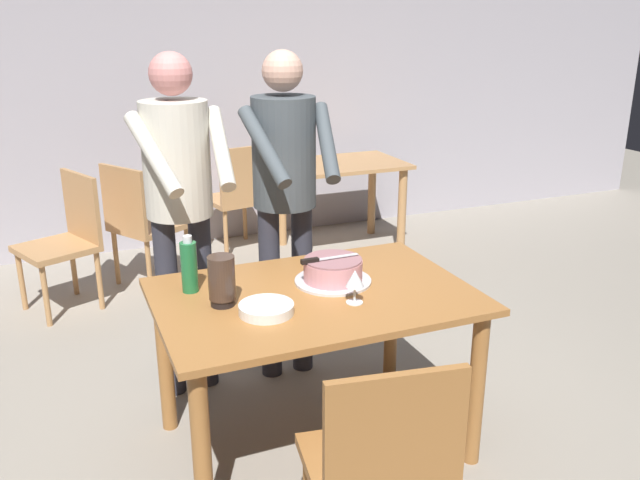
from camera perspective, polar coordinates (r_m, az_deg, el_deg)
ground_plane at (r=3.20m, az=-0.47°, el=-17.02°), size 14.00×14.00×0.00m
back_wall at (r=5.66m, az=-12.81°, el=12.97°), size 10.00×0.12×2.70m
main_dining_table at (r=2.88m, az=-0.51°, el=-6.76°), size 1.33×0.91×0.75m
cake_on_platter at (r=2.92m, az=1.12°, el=-2.70°), size 0.34×0.34×0.11m
cake_knife at (r=2.87m, az=-0.17°, el=-1.71°), size 0.27×0.03×0.02m
plate_stack at (r=2.64m, az=-4.64°, el=-5.92°), size 0.22×0.22×0.04m
wine_glass_near at (r=2.70m, az=3.02°, el=-3.41°), size 0.08×0.08×0.14m
water_bottle at (r=2.86m, az=-11.19°, el=-2.21°), size 0.07×0.07×0.25m
hurricane_lamp at (r=2.70m, az=-8.44°, el=-3.47°), size 0.11×0.11×0.21m
person_cutting_cake at (r=3.36m, az=-3.03°, el=5.01°), size 0.47×0.55×1.72m
person_standing_beside at (r=3.25m, az=-12.02°, el=4.19°), size 0.46×0.57×1.72m
chair_near_side at (r=2.26m, az=5.19°, el=-18.80°), size 0.50×0.50×0.90m
background_table at (r=5.48m, az=1.85°, el=5.03°), size 1.00×0.70×0.74m
background_chair_0 at (r=5.46m, az=-7.01°, el=3.94°), size 0.52×0.52×0.90m
background_chair_2 at (r=4.67m, az=-20.99°, el=0.25°), size 0.58×0.58×0.90m
background_chair_3 at (r=4.88m, az=-15.19°, el=1.63°), size 0.60×0.60×0.90m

